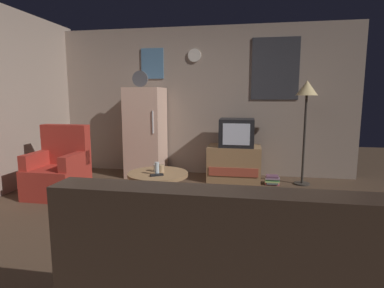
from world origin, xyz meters
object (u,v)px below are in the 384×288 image
(fridge, at_px, (146,132))
(tv_stand, at_px, (234,163))
(wine_glass, at_px, (157,168))
(armchair, at_px, (59,171))
(mug_ceramic_tan, at_px, (161,168))
(book_stack, at_px, (272,180))
(mug_ceramic_white, at_px, (157,168))
(crt_tv, at_px, (237,132))
(couch, at_px, (225,282))
(remote_control, at_px, (157,175))
(standing_lamp, at_px, (307,96))
(coffee_table, at_px, (158,191))

(fridge, xyz_separation_m, tv_stand, (1.51, -0.07, -0.47))
(wine_glass, bearing_deg, fridge, 112.39)
(fridge, height_order, armchair, fridge)
(mug_ceramic_tan, bearing_deg, armchair, 169.64)
(book_stack, bearing_deg, mug_ceramic_white, -138.36)
(crt_tv, distance_m, mug_ceramic_tan, 1.71)
(crt_tv, distance_m, armchair, 2.70)
(fridge, relative_size, wine_glass, 11.80)
(tv_stand, height_order, book_stack, tv_stand)
(mug_ceramic_white, xyz_separation_m, couch, (0.97, -1.91, -0.19))
(remote_control, relative_size, couch, 0.09)
(standing_lamp, height_order, armchair, standing_lamp)
(remote_control, xyz_separation_m, book_stack, (1.41, 1.50, -0.39))
(couch, bearing_deg, standing_lamp, 73.90)
(tv_stand, bearing_deg, coffee_table, -119.20)
(tv_stand, bearing_deg, crt_tv, -1.62)
(tv_stand, xyz_separation_m, wine_glass, (-0.82, -1.60, 0.25))
(mug_ceramic_tan, bearing_deg, fridge, 114.49)
(standing_lamp, height_order, book_stack, standing_lamp)
(coffee_table, height_order, mug_ceramic_tan, mug_ceramic_tan)
(wine_glass, xyz_separation_m, mug_ceramic_white, (-0.05, 0.15, -0.03))
(wine_glass, height_order, remote_control, wine_glass)
(crt_tv, bearing_deg, couch, -88.84)
(mug_ceramic_tan, xyz_separation_m, book_stack, (1.41, 1.32, -0.43))
(crt_tv, bearing_deg, fridge, 177.43)
(tv_stand, relative_size, couch, 0.49)
(crt_tv, distance_m, mug_ceramic_white, 1.73)
(fridge, height_order, book_stack, fridge)
(standing_lamp, distance_m, mug_ceramic_white, 2.53)
(tv_stand, height_order, wine_glass, wine_glass)
(tv_stand, relative_size, mug_ceramic_white, 9.33)
(standing_lamp, relative_size, mug_ceramic_tan, 17.67)
(wine_glass, relative_size, couch, 0.09)
(mug_ceramic_tan, height_order, couch, couch)
(standing_lamp, bearing_deg, mug_ceramic_white, -144.02)
(tv_stand, relative_size, mug_ceramic_tan, 9.33)
(fridge, height_order, coffee_table, fridge)
(wine_glass, bearing_deg, couch, -62.42)
(mug_ceramic_white, relative_size, armchair, 0.09)
(standing_lamp, height_order, mug_ceramic_tan, standing_lamp)
(book_stack, bearing_deg, wine_glass, -134.25)
(fridge, bearing_deg, standing_lamp, -2.67)
(coffee_table, distance_m, remote_control, 0.28)
(crt_tv, relative_size, book_stack, 2.48)
(coffee_table, bearing_deg, crt_tv, 59.81)
(crt_tv, xyz_separation_m, book_stack, (0.56, -0.15, -0.71))
(mug_ceramic_tan, height_order, armchair, armchair)
(wine_glass, height_order, couch, couch)
(tv_stand, height_order, crt_tv, crt_tv)
(coffee_table, distance_m, mug_ceramic_tan, 0.28)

